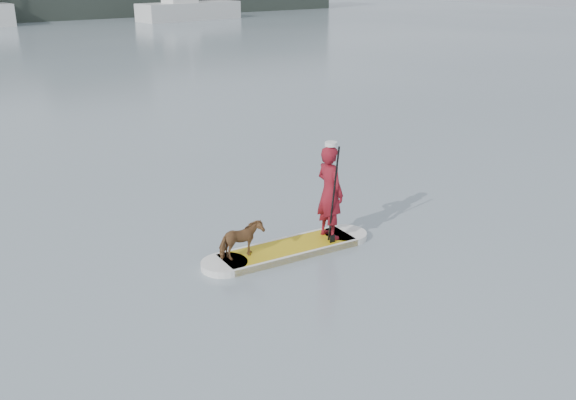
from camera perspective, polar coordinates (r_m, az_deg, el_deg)
ground at (r=12.92m, az=-12.39°, el=-2.27°), size 140.00×140.00×0.00m
paddleboard at (r=11.46m, az=0.00°, el=-4.41°), size 3.29×1.02×0.12m
paddler at (r=11.55m, az=3.74°, el=0.69°), size 0.42×0.63×1.73m
white_cap at (r=11.28m, az=3.85°, el=4.99°), size 0.22×0.22×0.07m
dog at (r=10.91m, az=-4.18°, el=-3.59°), size 0.77×0.36×0.65m
paddle at (r=11.37m, az=4.04°, el=-0.65°), size 0.10×0.30×2.00m
sailboat_f at (r=62.43m, az=-8.83°, el=16.45°), size 10.09×4.07×14.69m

